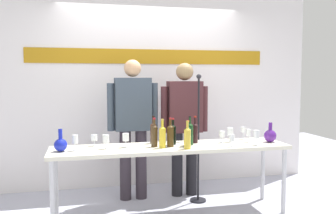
% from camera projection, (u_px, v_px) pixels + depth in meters
% --- Properties ---
extents(back_wall, '(4.75, 0.11, 3.00)m').
position_uv_depth(back_wall, '(150.00, 79.00, 5.18)').
color(back_wall, white).
rests_on(back_wall, ground).
extents(display_table, '(2.59, 0.59, 0.77)m').
position_uv_depth(display_table, '(171.00, 151.00, 4.02)').
color(display_table, silver).
rests_on(display_table, ground).
extents(decanter_blue_left, '(0.13, 0.13, 0.23)m').
position_uv_depth(decanter_blue_left, '(61.00, 144.00, 3.70)').
color(decanter_blue_left, '#1825BA').
rests_on(decanter_blue_left, display_table).
extents(decanter_blue_right, '(0.14, 0.14, 0.23)m').
position_uv_depth(decanter_blue_right, '(270.00, 135.00, 4.24)').
color(decanter_blue_right, '#511F86').
rests_on(decanter_blue_right, display_table).
extents(presenter_left, '(0.63, 0.22, 1.74)m').
position_uv_depth(presenter_left, '(133.00, 120.00, 4.53)').
color(presenter_left, '#332A33').
rests_on(presenter_left, ground).
extents(presenter_right, '(0.62, 0.22, 1.70)m').
position_uv_depth(presenter_right, '(184.00, 120.00, 4.69)').
color(presenter_right, black).
rests_on(presenter_right, ground).
extents(wine_bottle_0, '(0.06, 0.06, 0.31)m').
position_uv_depth(wine_bottle_0, '(195.00, 132.00, 4.18)').
color(wine_bottle_0, black).
rests_on(wine_bottle_0, display_table).
extents(wine_bottle_1, '(0.07, 0.07, 0.30)m').
position_uv_depth(wine_bottle_1, '(173.00, 133.00, 4.09)').
color(wine_bottle_1, black).
rests_on(wine_bottle_1, display_table).
extents(wine_bottle_2, '(0.07, 0.07, 0.30)m').
position_uv_depth(wine_bottle_2, '(187.00, 137.00, 3.84)').
color(wine_bottle_2, gold).
rests_on(wine_bottle_2, display_table).
extents(wine_bottle_3, '(0.07, 0.07, 0.31)m').
position_uv_depth(wine_bottle_3, '(162.00, 136.00, 3.89)').
color(wine_bottle_3, gold).
rests_on(wine_bottle_3, display_table).
extents(wine_bottle_4, '(0.07, 0.07, 0.32)m').
position_uv_depth(wine_bottle_4, '(190.00, 133.00, 4.06)').
color(wine_bottle_4, '#153C19').
rests_on(wine_bottle_4, display_table).
extents(wine_bottle_5, '(0.07, 0.07, 0.31)m').
position_uv_depth(wine_bottle_5, '(154.00, 135.00, 3.95)').
color(wine_bottle_5, '#43301A').
rests_on(wine_bottle_5, display_table).
extents(wine_bottle_6, '(0.07, 0.07, 0.31)m').
position_uv_depth(wine_bottle_6, '(153.00, 132.00, 4.17)').
color(wine_bottle_6, '#43281B').
rests_on(wine_bottle_6, display_table).
extents(wine_bottle_7, '(0.07, 0.07, 0.32)m').
position_uv_depth(wine_bottle_7, '(170.00, 135.00, 3.96)').
color(wine_bottle_7, '#453013').
rests_on(wine_bottle_7, display_table).
extents(wine_bottle_8, '(0.07, 0.07, 0.28)m').
position_uv_depth(wine_bottle_8, '(188.00, 136.00, 3.96)').
color(wine_bottle_8, '#163A20').
rests_on(wine_bottle_8, display_table).
extents(wine_glass_left_0, '(0.07, 0.07, 0.12)m').
position_uv_depth(wine_glass_left_0, '(94.00, 138.00, 4.00)').
color(wine_glass_left_0, white).
rests_on(wine_glass_left_0, display_table).
extents(wine_glass_left_1, '(0.07, 0.07, 0.15)m').
position_uv_depth(wine_glass_left_1, '(106.00, 139.00, 3.84)').
color(wine_glass_left_1, white).
rests_on(wine_glass_left_1, display_table).
extents(wine_glass_left_2, '(0.06, 0.06, 0.16)m').
position_uv_depth(wine_glass_left_2, '(75.00, 140.00, 3.74)').
color(wine_glass_left_2, white).
rests_on(wine_glass_left_2, display_table).
extents(wine_glass_left_3, '(0.07, 0.07, 0.15)m').
position_uv_depth(wine_glass_left_3, '(126.00, 137.00, 3.93)').
color(wine_glass_left_3, white).
rests_on(wine_glass_left_3, display_table).
extents(wine_glass_right_0, '(0.07, 0.07, 0.17)m').
position_uv_depth(wine_glass_right_0, '(257.00, 135.00, 4.04)').
color(wine_glass_right_0, white).
rests_on(wine_glass_right_0, display_table).
extents(wine_glass_right_1, '(0.07, 0.07, 0.17)m').
position_uv_depth(wine_glass_right_1, '(230.00, 132.00, 4.24)').
color(wine_glass_right_1, white).
rests_on(wine_glass_right_1, display_table).
extents(wine_glass_right_2, '(0.06, 0.06, 0.14)m').
position_uv_depth(wine_glass_right_2, '(232.00, 138.00, 3.96)').
color(wine_glass_right_2, white).
rests_on(wine_glass_right_2, display_table).
extents(wine_glass_right_3, '(0.06, 0.06, 0.15)m').
position_uv_depth(wine_glass_right_3, '(243.00, 130.00, 4.45)').
color(wine_glass_right_3, white).
rests_on(wine_glass_right_3, display_table).
extents(wine_glass_right_4, '(0.06, 0.06, 0.14)m').
position_uv_depth(wine_glass_right_4, '(222.00, 134.00, 4.20)').
color(wine_glass_right_4, white).
rests_on(wine_glass_right_4, display_table).
extents(wine_glass_right_5, '(0.06, 0.06, 0.15)m').
position_uv_depth(wine_glass_right_5, '(249.00, 133.00, 4.24)').
color(wine_glass_right_5, white).
rests_on(wine_glass_right_5, display_table).
extents(microphone_stand, '(0.20, 0.20, 1.56)m').
position_uv_depth(microphone_stand, '(198.00, 159.00, 4.48)').
color(microphone_stand, black).
rests_on(microphone_stand, ground).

